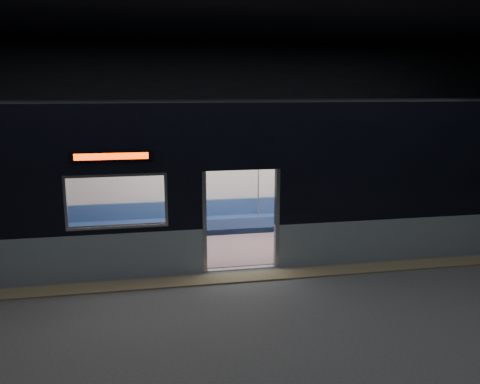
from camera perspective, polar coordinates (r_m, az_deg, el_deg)
name	(u,v)px	position (r m, az deg, el deg)	size (l,w,h in m)	color
station_floor	(252,289)	(9.51, 1.38, -10.82)	(24.00, 14.00, 0.01)	#47494C
station_envelope	(253,86)	(8.79, 1.50, 11.86)	(24.00, 14.00, 5.00)	black
tactile_strip	(246,277)	(10.00, 0.69, -9.53)	(22.80, 0.50, 0.03)	#8C7F59
metro_car	(228,168)	(11.43, -1.33, 2.67)	(18.00, 3.04, 3.35)	#919FAD
passenger	(305,198)	(13.09, 7.34, -0.69)	(0.46, 0.78, 1.50)	black
handbag	(307,206)	(12.87, 7.50, -1.56)	(0.32, 0.27, 0.16)	black
transit_map	(393,169)	(14.26, 16.82, 2.45)	(0.98, 0.03, 0.64)	white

